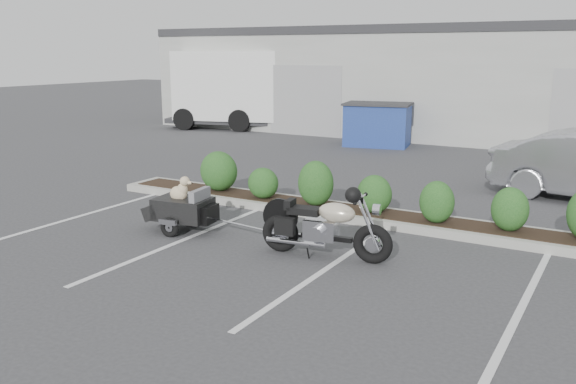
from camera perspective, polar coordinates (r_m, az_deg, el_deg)
The scene contains 7 objects.
ground at distance 9.98m, azimuth -1.02°, elevation -4.99°, with size 90.00×90.00×0.00m, color #38383A.
planter_kerb at distance 11.44m, azimuth 9.00°, elevation -2.40°, with size 12.00×1.00×0.15m, color #9E9E93.
building at distance 25.63m, azimuth 19.26°, elevation 9.86°, with size 26.00×10.00×4.00m, color #9EA099.
motorcycle at distance 9.28m, azimuth 3.44°, elevation -3.30°, with size 2.09×0.80×1.20m.
pet_trailer at distance 10.79m, azimuth -9.84°, elevation -1.47°, with size 1.69×0.96×1.00m.
dumpster at distance 20.64m, azimuth 8.37°, elevation 6.30°, with size 2.42×1.88×1.43m.
delivery_truck at distance 25.07m, azimuth -3.48°, elevation 9.33°, with size 7.12×3.99×3.10m.
Camera 1 is at (4.90, -8.13, 3.08)m, focal length 38.00 mm.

